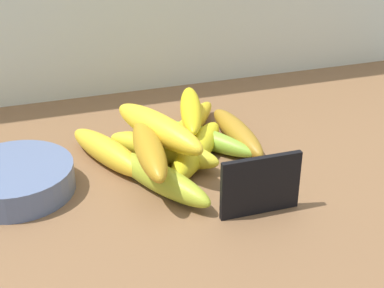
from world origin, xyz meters
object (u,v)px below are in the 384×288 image
Objects in this scene: banana_5 at (163,150)px; banana_6 at (205,138)px; banana_0 at (159,178)px; banana_1 at (187,127)px; banana_7 at (158,128)px; banana_8 at (192,110)px; banana_9 at (149,150)px; fruit_bowl at (16,179)px; banana_3 at (237,132)px; chalkboard_sign at (260,187)px; banana_2 at (196,151)px; banana_4 at (108,152)px.

banana_6 is at bearing 18.27° from banana_5.
banana_1 is at bearing 59.34° from banana_0.
banana_7 is 1.12× the size of banana_8.
banana_1 is 1.18× the size of banana_8.
banana_9 is (-9.71, -13.33, 4.21)cm from banana_1.
fruit_bowl is 0.87× the size of banana_5.
banana_1 is 8.43cm from banana_3.
banana_3 is at bearing 76.57° from chalkboard_sign.
banana_2 is 5.07cm from banana_5.
fruit_bowl is 19.20cm from banana_9.
chalkboard_sign is at bearing -48.88° from banana_4.
banana_3 is at bearing 6.88° from fruit_bowl.
banana_7 is at bearing -23.54° from banana_4.
banana_7 reaches higher than banana_0.
banana_3 is 0.96× the size of banana_4.
banana_5 is at bearing -14.63° from banana_4.
banana_2 is 13.35cm from banana_4.
chalkboard_sign is at bearing -59.30° from banana_7.
banana_6 is 1.07× the size of banana_9.
chalkboard_sign is 0.63× the size of banana_3.
banana_5 is (-8.56, 16.91, -1.73)cm from chalkboard_sign.
banana_9 is (-8.36, -4.50, 3.94)cm from banana_2.
banana_4 is 0.96× the size of banana_5.
fruit_bowl reaches higher than banana_3.
banana_0 is at bearing 140.26° from chalkboard_sign.
banana_8 is at bearing 15.51° from banana_4.
banana_6 is (2.92, 4.26, -0.38)cm from banana_2.
banana_6 is 10.44cm from banana_7.
banana_5 is at bearing -137.43° from banana_8.
banana_6 is at bearing -75.70° from banana_8.
fruit_bowl is at bearing -171.85° from banana_6.
banana_5 is (-6.12, -7.10, 0.38)cm from banana_1.
banana_1 is 1.05× the size of banana_7.
banana_2 is at bearing -104.08° from banana_8.
banana_2 is at bearing -19.93° from banana_5.
banana_9 is at bearing -126.08° from banana_1.
banana_1 is 1.19× the size of banana_9.
banana_0 is 8.14cm from banana_7.
banana_3 is 5.52cm from banana_6.
banana_0 is 4.30cm from banana_9.
banana_9 reaches higher than banana_6.
banana_8 is (-6.45, 3.66, 3.38)cm from banana_3.
banana_2 is at bearing 38.65° from banana_0.
banana_2 is at bearing -98.72° from banana_1.
banana_2 is at bearing 28.32° from banana_9.
banana_8 is (28.57, 7.89, 3.24)cm from fruit_bowl.
banana_4 is at bearing 156.46° from banana_7.
banana_1 is 4.82cm from banana_6.
banana_8 reaches higher than fruit_bowl.
banana_6 is (1.57, -4.56, -0.11)cm from banana_1.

